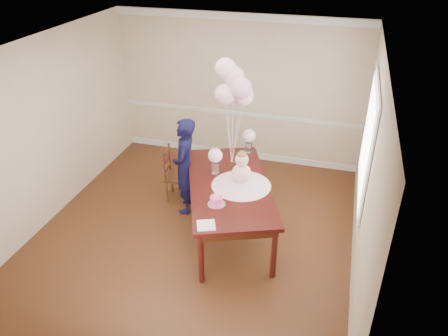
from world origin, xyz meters
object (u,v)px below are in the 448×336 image
dining_table_top (229,185)px  woman (185,166)px  birthday_cake (216,200)px  dining_chair_seat (179,177)px

dining_table_top → woman: size_ratio=1.41×
birthday_cake → dining_chair_seat: bearing=130.4°
dining_table_top → dining_chair_seat: size_ratio=5.55×
birthday_cake → dining_chair_seat: 1.62m
birthday_cake → dining_chair_seat: (-1.01, 1.18, -0.48)m
birthday_cake → dining_chair_seat: size_ratio=0.42×
dining_chair_seat → woman: 0.51m
dining_table_top → dining_chair_seat: (-1.03, 0.64, -0.39)m
dining_chair_seat → woman: (0.23, -0.27, 0.37)m
dining_table_top → dining_chair_seat: dining_table_top is taller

